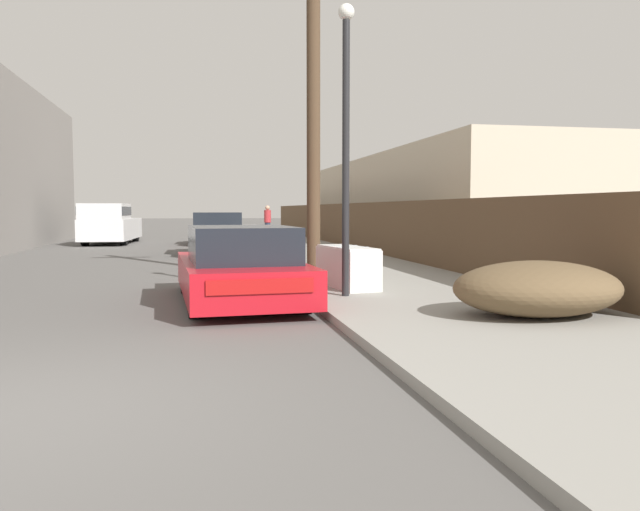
{
  "coord_description": "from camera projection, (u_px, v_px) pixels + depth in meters",
  "views": [
    {
      "loc": [
        1.38,
        -4.89,
        1.53
      ],
      "look_at": [
        4.05,
        8.18,
        0.55
      ],
      "focal_mm": 35.0,
      "sensor_mm": 36.0,
      "label": 1
    }
  ],
  "objects": [
    {
      "name": "car_parked_far",
      "position": [
        214.0,
        231.0,
        27.92
      ],
      "size": [
        2.11,
        4.13,
        1.25
      ],
      "rotation": [
        0.0,
        0.0,
        -0.06
      ],
      "color": "#5B1E19",
      "rests_on": "ground"
    },
    {
      "name": "sidewalk_curb",
      "position": [
        280.0,
        242.0,
        28.63
      ],
      "size": [
        4.2,
        63.0,
        0.12
      ],
      "primitive_type": "cube",
      "color": "gray",
      "rests_on": "ground"
    },
    {
      "name": "pickup_truck",
      "position": [
        110.0,
        224.0,
        27.93
      ],
      "size": [
        2.23,
        5.62,
        1.8
      ],
      "rotation": [
        0.0,
        0.0,
        3.09
      ],
      "color": "silver",
      "rests_on": "ground"
    },
    {
      "name": "building_right_house",
      "position": [
        430.0,
        201.0,
        27.82
      ],
      "size": [
        6.0,
        21.15,
        3.84
      ],
      "primitive_type": "cube",
      "color": "beige",
      "rests_on": "ground"
    },
    {
      "name": "wooden_fence",
      "position": [
        343.0,
        224.0,
        24.9
      ],
      "size": [
        0.08,
        35.03,
        1.66
      ],
      "primitive_type": "cube",
      "color": "brown",
      "rests_on": "sidewalk_curb"
    },
    {
      "name": "street_lamp",
      "position": [
        346.0,
        129.0,
        10.06
      ],
      "size": [
        0.26,
        0.26,
        4.69
      ],
      "color": "#232326",
      "rests_on": "sidewalk_curb"
    },
    {
      "name": "ground_plane",
      "position": [
        6.0,
        417.0,
        4.61
      ],
      "size": [
        220.0,
        220.0,
        0.0
      ],
      "primitive_type": "plane",
      "color": "#595654"
    },
    {
      "name": "parked_sports_car_red",
      "position": [
        240.0,
        268.0,
        10.21
      ],
      "size": [
        2.07,
        4.51,
        1.27
      ],
      "rotation": [
        0.0,
        0.0,
        0.05
      ],
      "color": "red",
      "rests_on": "ground"
    },
    {
      "name": "discarded_fridge",
      "position": [
        347.0,
        267.0,
        11.41
      ],
      "size": [
        0.84,
        1.83,
        0.77
      ],
      "rotation": [
        0.0,
        0.0,
        0.14
      ],
      "color": "silver",
      "rests_on": "sidewalk_curb"
    },
    {
      "name": "utility_pole",
      "position": [
        313.0,
        94.0,
        12.88
      ],
      "size": [
        1.8,
        0.28,
        7.37
      ],
      "color": "#4C3826",
      "rests_on": "sidewalk_curb"
    },
    {
      "name": "car_parked_mid",
      "position": [
        217.0,
        235.0,
        21.53
      ],
      "size": [
        1.9,
        4.24,
        1.45
      ],
      "rotation": [
        0.0,
        0.0,
        -0.02
      ],
      "color": "gray",
      "rests_on": "ground"
    },
    {
      "name": "brush_pile",
      "position": [
        537.0,
        288.0,
        8.29
      ],
      "size": [
        2.29,
        1.7,
        0.74
      ],
      "color": "brown",
      "rests_on": "sidewalk_curb"
    },
    {
      "name": "pedestrian",
      "position": [
        268.0,
        221.0,
        31.24
      ],
      "size": [
        0.34,
        0.34,
        1.64
      ],
      "color": "#282D42",
      "rests_on": "sidewalk_curb"
    }
  ]
}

